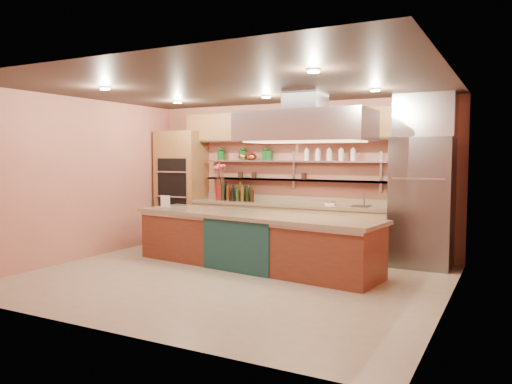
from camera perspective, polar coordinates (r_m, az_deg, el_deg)
The scene contains 21 objects.
floor at distance 7.47m, azimuth -3.02°, elevation -9.91°, with size 6.00×5.00×0.02m, color gray.
ceiling at distance 7.31m, azimuth -3.11°, elevation 11.98°, with size 6.00×5.00×0.02m, color black.
wall_back at distance 9.49m, azimuth 4.68°, elevation 1.72°, with size 6.00×0.04×2.80m, color #B26854.
wall_front at distance 5.27m, azimuth -17.11°, elevation -0.46°, with size 6.00×0.04×2.80m, color #B26854.
wall_left at distance 9.16m, azimuth -19.42°, elevation 1.40°, with size 0.04×5.00×2.80m, color #B26854.
wall_right at distance 6.28m, azimuth 21.18°, elevation 0.17°, with size 0.04×5.00×2.80m, color #B26854.
oven_stack at distance 10.44m, azimuth -8.51°, elevation 0.54°, with size 0.95×0.64×2.30m, color brown.
refrigerator at distance 8.51m, azimuth 18.42°, elevation -1.14°, with size 0.95×0.72×2.10m, color slate.
back_counter at distance 9.32m, azimuth 3.64°, elevation -4.10°, with size 3.84×0.64×0.93m, color tan.
wall_shelf_lower at distance 9.39m, azimuth 4.09°, elevation 1.39°, with size 3.60×0.26×0.03m, color #ADAEB5.
wall_shelf_upper at distance 9.38m, azimuth 4.10°, elevation 3.53°, with size 3.60×0.26×0.03m, color #ADAEB5.
upper_cabinets at distance 9.33m, azimuth 4.28°, elevation 7.51°, with size 4.60×0.36×0.55m, color brown.
range_hood at distance 7.60m, azimuth 5.64°, elevation 7.50°, with size 2.00×1.00×0.45m, color #ADAEB5.
ceiling_downlights at distance 7.48m, azimuth -2.31°, elevation 11.58°, with size 4.00×2.80×0.02m, color #FFE5A5.
island at distance 8.08m, azimuth -0.41°, elevation -5.58°, with size 4.19×0.91×0.87m, color brown.
flower_vase at distance 9.89m, azimuth -4.14°, elevation -0.02°, with size 0.17×0.17×0.31m, color #64110F.
oil_bottle_cluster at distance 9.67m, azimuth -1.99°, elevation -0.28°, with size 0.76×0.22×0.25m, color black.
kitchen_scale at distance 8.90m, azimuth 8.51°, elevation -1.20°, with size 0.17×0.13×0.10m, color white.
bar_faucet at distance 8.82m, azimuth 12.26°, elevation -0.88°, with size 0.03×0.03×0.22m, color silver.
copper_kettle at distance 9.74m, azimuth -0.42°, elevation 4.06°, with size 0.17×0.17×0.14m, color #C95F2E.
green_canister at distance 9.58m, azimuth 1.45°, elevation 4.20°, with size 0.16×0.16×0.19m, color #0F4617.
Camera 1 is at (3.71, -6.22, 1.81)m, focal length 35.00 mm.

